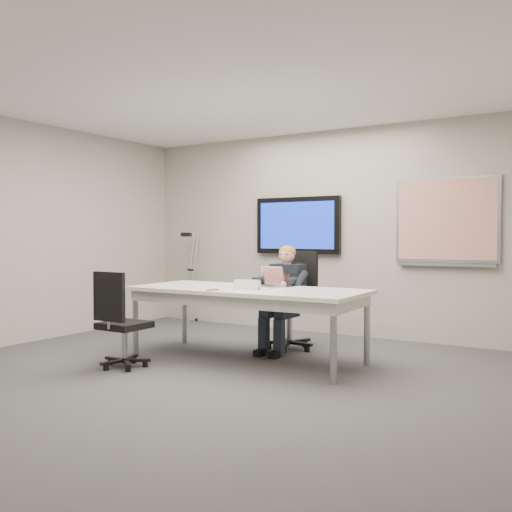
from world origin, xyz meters
The scene contains 14 objects.
floor centered at (0.00, 0.00, 0.00)m, with size 6.00×6.00×0.02m, color #3A3B3D.
ceiling centered at (0.00, 0.00, 2.80)m, with size 6.00×6.00×0.02m, color white.
wall_back centered at (0.00, 3.00, 1.40)m, with size 6.00×0.02×2.80m, color #ADA69D.
wall_left centered at (-3.00, 0.00, 1.40)m, with size 0.02×6.00×2.80m, color #ADA69D.
conference_table centered at (-0.06, 0.94, 0.70)m, with size 2.58×1.13×0.79m.
tv_display centered at (-0.50, 2.95, 1.50)m, with size 1.30×0.09×0.80m.
whiteboard centered at (1.55, 2.97, 1.53)m, with size 1.25×0.08×1.10m.
office_chair_far centered at (0.04, 1.78, 0.36)m, with size 0.60×0.60×1.17m.
office_chair_near centered at (-0.95, -0.03, 0.31)m, with size 0.47×0.47×0.99m.
seated_person centered at (0.04, 1.53, 0.50)m, with size 0.39×0.66×1.24m.
crutch centered at (-2.29, 2.80, 0.72)m, with size 0.19×0.33×1.44m, color #9DA0A4, non-canonical shape.
laptop centered at (0.05, 1.23, 0.84)m, with size 0.35×0.35×0.22m.
name_tent centered at (0.05, 0.78, 0.84)m, with size 0.27×0.08×0.11m, color white, non-canonical shape.
pen centered at (-0.21, 0.53, 0.79)m, with size 0.01×0.01×0.15m, color black.
Camera 1 is at (3.26, -4.21, 1.35)m, focal length 40.00 mm.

